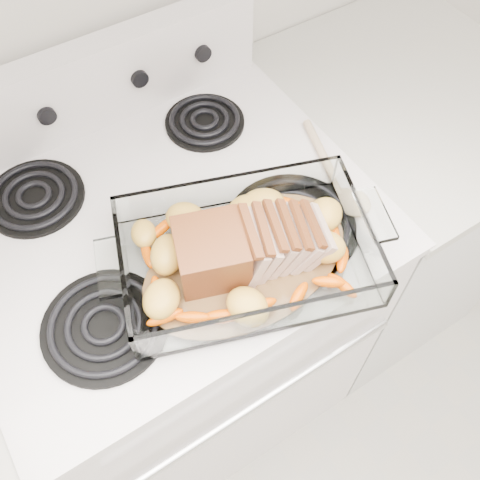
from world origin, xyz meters
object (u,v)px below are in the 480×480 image
electric_range (183,315)px  counter_right (377,209)px  baking_dish (246,257)px  pork_roast (239,251)px

electric_range → counter_right: size_ratio=1.20×
baking_dish → pork_roast: bearing=-160.8°
electric_range → pork_roast: bearing=-73.2°
baking_dish → pork_roast: pork_roast is taller
electric_range → pork_roast: size_ratio=4.27×
electric_range → baking_dish: electric_range is taller
counter_right → pork_roast: size_ratio=3.56×
baking_dish → pork_roast: 0.03m
electric_range → counter_right: bearing=-0.1°
pork_roast → electric_range: bearing=114.2°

